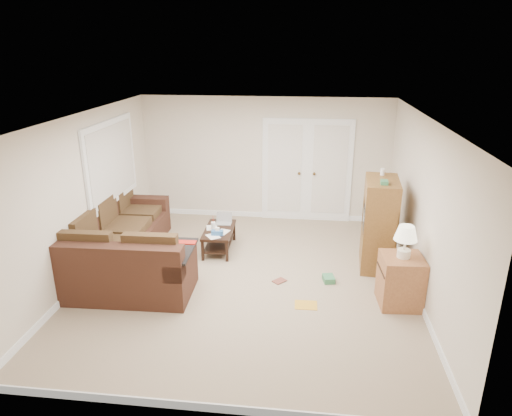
# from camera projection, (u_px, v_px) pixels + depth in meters

# --- Properties ---
(floor) EXTENTS (5.50, 5.50, 0.00)m
(floor) POSITION_uv_depth(u_px,v_px,m) (247.00, 279.00, 7.09)
(floor) COLOR tan
(floor) RESTS_ON ground
(ceiling) EXTENTS (5.00, 5.50, 0.02)m
(ceiling) POSITION_uv_depth(u_px,v_px,m) (246.00, 117.00, 6.25)
(ceiling) COLOR white
(ceiling) RESTS_ON wall_back
(wall_left) EXTENTS (0.02, 5.50, 2.50)m
(wall_left) POSITION_uv_depth(u_px,v_px,m) (85.00, 197.00, 6.94)
(wall_left) COLOR beige
(wall_left) RESTS_ON floor
(wall_right) EXTENTS (0.02, 5.50, 2.50)m
(wall_right) POSITION_uv_depth(u_px,v_px,m) (423.00, 210.00, 6.40)
(wall_right) COLOR beige
(wall_right) RESTS_ON floor
(wall_back) EXTENTS (5.00, 0.02, 2.50)m
(wall_back) POSITION_uv_depth(u_px,v_px,m) (265.00, 159.00, 9.24)
(wall_back) COLOR beige
(wall_back) RESTS_ON floor
(wall_front) EXTENTS (5.00, 0.02, 2.50)m
(wall_front) POSITION_uv_depth(u_px,v_px,m) (206.00, 303.00, 4.10)
(wall_front) COLOR beige
(wall_front) RESTS_ON floor
(baseboards) EXTENTS (5.00, 5.50, 0.10)m
(baseboards) POSITION_uv_depth(u_px,v_px,m) (247.00, 276.00, 7.08)
(baseboards) COLOR silver
(baseboards) RESTS_ON floor
(french_doors) EXTENTS (1.80, 0.05, 2.13)m
(french_doors) POSITION_uv_depth(u_px,v_px,m) (307.00, 171.00, 9.19)
(french_doors) COLOR silver
(french_doors) RESTS_ON floor
(window_left) EXTENTS (0.05, 1.92, 1.42)m
(window_left) POSITION_uv_depth(u_px,v_px,m) (112.00, 162.00, 7.77)
(window_left) COLOR silver
(window_left) RESTS_ON wall_left
(sectional_sofa) EXTENTS (2.07, 3.00, 0.92)m
(sectional_sofa) POSITION_uv_depth(u_px,v_px,m) (123.00, 250.00, 7.27)
(sectional_sofa) COLOR #412419
(sectional_sofa) RESTS_ON floor
(coffee_table) EXTENTS (0.51, 0.98, 0.66)m
(coffee_table) POSITION_uv_depth(u_px,v_px,m) (219.00, 238.00, 8.06)
(coffee_table) COLOR black
(coffee_table) RESTS_ON floor
(tv_armoire) EXTENTS (0.58, 0.95, 1.57)m
(tv_armoire) POSITION_uv_depth(u_px,v_px,m) (379.00, 223.00, 7.31)
(tv_armoire) COLOR brown
(tv_armoire) RESTS_ON floor
(side_cabinet) EXTENTS (0.59, 0.59, 1.18)m
(side_cabinet) POSITION_uv_depth(u_px,v_px,m) (401.00, 277.00, 6.28)
(side_cabinet) COLOR #9D6239
(side_cabinet) RESTS_ON floor
(space_heater) EXTENTS (0.13, 0.12, 0.28)m
(space_heater) POSITION_uv_depth(u_px,v_px,m) (367.00, 220.00, 9.11)
(space_heater) COLOR white
(space_heater) RESTS_ON floor
(floor_magazine) EXTENTS (0.32, 0.25, 0.01)m
(floor_magazine) POSITION_uv_depth(u_px,v_px,m) (306.00, 305.00, 6.38)
(floor_magazine) COLOR gold
(floor_magazine) RESTS_ON floor
(floor_greenbox) EXTENTS (0.20, 0.25, 0.09)m
(floor_greenbox) POSITION_uv_depth(u_px,v_px,m) (329.00, 279.00, 7.01)
(floor_greenbox) COLOR #397D50
(floor_greenbox) RESTS_ON floor
(floor_book) EXTENTS (0.24, 0.25, 0.02)m
(floor_book) POSITION_uv_depth(u_px,v_px,m) (276.00, 279.00, 7.08)
(floor_book) COLOR brown
(floor_book) RESTS_ON floor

